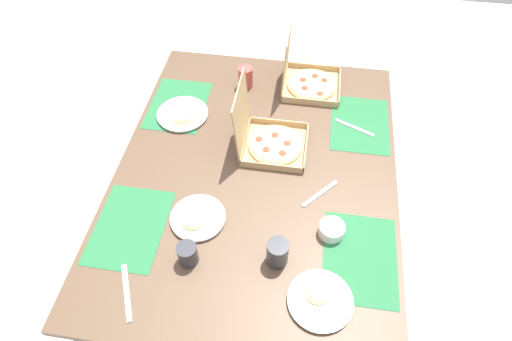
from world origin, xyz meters
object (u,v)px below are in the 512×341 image
(cup_red, at_px, (246,77))
(cup_spare, at_px, (277,253))
(plate_far_right, at_px, (320,300))
(plate_far_left, at_px, (198,218))
(cup_clear_left, at_px, (188,254))
(pizza_box_edge_far, at_px, (306,79))
(plate_near_left, at_px, (183,115))
(condiment_bowl, at_px, (332,230))
(pizza_box_corner_left, at_px, (268,139))

(cup_red, bearing_deg, cup_spare, -163.87)
(plate_far_right, xyz_separation_m, plate_far_left, (0.25, 0.48, 0.00))
(plate_far_right, bearing_deg, cup_red, 22.04)
(plate_far_right, relative_size, cup_red, 2.06)
(cup_clear_left, bearing_deg, pizza_box_edge_far, -18.30)
(plate_near_left, xyz_separation_m, cup_spare, (-0.67, -0.52, 0.04))
(pizza_box_edge_far, relative_size, cup_clear_left, 3.60)
(plate_near_left, distance_m, cup_clear_left, 0.74)
(cup_clear_left, height_order, cup_spare, cup_spare)
(cup_clear_left, height_order, condiment_bowl, cup_clear_left)
(condiment_bowl, bearing_deg, plate_far_right, 174.38)
(cup_red, bearing_deg, pizza_box_edge_far, -81.98)
(plate_far_left, bearing_deg, cup_spare, -111.25)
(plate_far_right, height_order, plate_far_left, same)
(plate_far_left, relative_size, cup_spare, 1.97)
(pizza_box_edge_far, xyz_separation_m, cup_clear_left, (-1.01, 0.33, -0.00))
(pizza_box_edge_far, height_order, condiment_bowl, pizza_box_edge_far)
(pizza_box_corner_left, relative_size, condiment_bowl, 3.22)
(plate_far_right, distance_m, cup_spare, 0.21)
(pizza_box_corner_left, height_order, cup_red, pizza_box_corner_left)
(plate_far_right, xyz_separation_m, cup_spare, (0.13, 0.16, 0.04))
(plate_far_left, xyz_separation_m, plate_near_left, (0.54, 0.20, 0.00))
(plate_far_right, relative_size, condiment_bowl, 2.32)
(cup_red, bearing_deg, condiment_bowl, -150.06)
(pizza_box_corner_left, relative_size, pizza_box_edge_far, 0.98)
(pizza_box_corner_left, relative_size, cup_spare, 2.85)
(cup_spare, bearing_deg, plate_far_right, -128.77)
(cup_red, height_order, condiment_bowl, cup_red)
(pizza_box_corner_left, height_order, plate_far_right, pizza_box_corner_left)
(pizza_box_edge_far, bearing_deg, cup_clear_left, 161.70)
(plate_far_right, height_order, cup_clear_left, cup_clear_left)
(pizza_box_corner_left, xyz_separation_m, cup_spare, (-0.54, -0.11, 0.01))
(pizza_box_edge_far, bearing_deg, condiment_bowl, -169.14)
(plate_near_left, bearing_deg, cup_clear_left, -163.44)
(plate_far_left, bearing_deg, condiment_bowl, -88.15)
(cup_clear_left, relative_size, cup_red, 0.81)
(pizza_box_edge_far, relative_size, plate_near_left, 1.31)
(cup_red, distance_m, condiment_bowl, 0.91)
(pizza_box_corner_left, xyz_separation_m, condiment_bowl, (-0.40, -0.29, -0.02))
(pizza_box_edge_far, distance_m, plate_far_right, 1.10)
(pizza_box_corner_left, bearing_deg, condiment_bowl, -144.09)
(pizza_box_corner_left, height_order, plate_far_left, pizza_box_corner_left)
(cup_red, xyz_separation_m, condiment_bowl, (-0.79, -0.45, -0.03))
(plate_near_left, bearing_deg, pizza_box_corner_left, -107.05)
(plate_far_right, relative_size, cup_clear_left, 2.55)
(cup_clear_left, bearing_deg, cup_red, -2.42)
(plate_far_left, xyz_separation_m, cup_clear_left, (-0.17, -0.01, 0.03))
(plate_far_left, distance_m, cup_red, 0.80)
(plate_near_left, relative_size, cup_clear_left, 2.74)
(cup_clear_left, distance_m, cup_red, 0.97)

